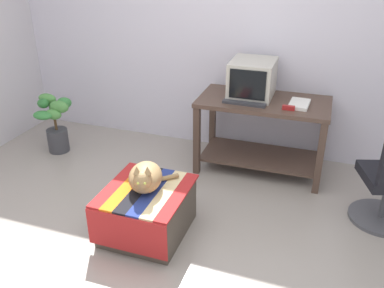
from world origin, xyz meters
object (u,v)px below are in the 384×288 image
at_px(desk, 262,123).
at_px(tv_monitor, 252,79).
at_px(potted_plant, 55,122).
at_px(stapler, 289,108).
at_px(cat, 145,177).
at_px(keyboard, 245,102).
at_px(ottoman_with_blanket, 147,211).
at_px(book, 299,104).

xyz_separation_m(desk, tv_monitor, (-0.14, 0.08, 0.41)).
bearing_deg(potted_plant, stapler, 3.76).
distance_m(tv_monitor, cat, 1.53).
relative_size(keyboard, cat, 0.90).
distance_m(cat, potted_plant, 1.80).
bearing_deg(keyboard, ottoman_with_blanket, -111.14).
bearing_deg(book, desk, 175.03).
height_order(ottoman_with_blanket, cat, cat).
height_order(book, ottoman_with_blanket, book).
bearing_deg(keyboard, book, 13.67).
distance_m(keyboard, ottoman_with_blanket, 1.38).
relative_size(tv_monitor, potted_plant, 0.76).
bearing_deg(desk, tv_monitor, 149.25).
distance_m(desk, stapler, 0.40).
relative_size(tv_monitor, ottoman_with_blanket, 0.69).
bearing_deg(tv_monitor, keyboard, -93.72).
xyz_separation_m(desk, stapler, (0.25, -0.18, 0.26)).
relative_size(desk, tv_monitor, 2.57).
xyz_separation_m(desk, potted_plant, (-2.16, -0.34, -0.15)).
relative_size(book, stapler, 2.48).
height_order(ottoman_with_blanket, potted_plant, potted_plant).
distance_m(potted_plant, stapler, 2.45).
height_order(keyboard, stapler, stapler).
distance_m(keyboard, potted_plant, 2.06).
bearing_deg(ottoman_with_blanket, keyboard, 67.24).
bearing_deg(ottoman_with_blanket, stapler, 51.65).
distance_m(book, stapler, 0.16).
xyz_separation_m(potted_plant, stapler, (2.41, 0.16, 0.41)).
relative_size(cat, potted_plant, 0.70).
relative_size(desk, stapler, 11.28).
xyz_separation_m(desk, book, (0.33, -0.04, 0.25)).
xyz_separation_m(cat, stapler, (0.89, 1.12, 0.26)).
xyz_separation_m(book, potted_plant, (-2.49, -0.30, -0.41)).
relative_size(tv_monitor, keyboard, 1.21).
bearing_deg(stapler, cat, 140.84).
xyz_separation_m(ottoman_with_blanket, cat, (-0.00, 0.01, 0.30)).
distance_m(book, ottoman_with_blanket, 1.69).
height_order(keyboard, ottoman_with_blanket, keyboard).
distance_m(tv_monitor, ottoman_with_blanket, 1.64).
bearing_deg(tv_monitor, potted_plant, -168.99).
bearing_deg(book, keyboard, -165.43).
xyz_separation_m(cat, potted_plant, (-1.52, 0.96, -0.15)).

